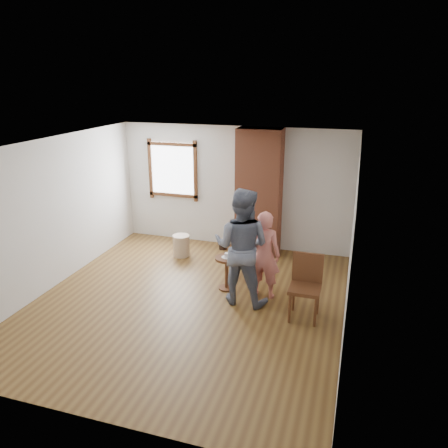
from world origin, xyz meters
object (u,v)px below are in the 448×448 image
(man, at_px, (241,247))
(stoneware_crock, at_px, (181,246))
(dining_chair_left, at_px, (241,252))
(side_table, at_px, (227,268))
(person_pink, at_px, (264,255))
(dining_chair_right, at_px, (306,283))

(man, bearing_deg, stoneware_crock, -37.39)
(stoneware_crock, xyz_separation_m, man, (1.68, -1.49, 0.74))
(dining_chair_left, relative_size, man, 0.45)
(stoneware_crock, bearing_deg, side_table, -40.80)
(man, bearing_deg, side_table, -39.62)
(man, bearing_deg, person_pink, -135.55)
(dining_chair_right, bearing_deg, stoneware_crock, 149.09)
(dining_chair_left, distance_m, man, 1.03)
(dining_chair_left, xyz_separation_m, dining_chair_right, (1.31, -1.05, 0.08))
(dining_chair_left, relative_size, person_pink, 0.58)
(side_table, bearing_deg, man, -43.64)
(dining_chair_left, distance_m, dining_chair_right, 1.68)
(stoneware_crock, distance_m, dining_chair_right, 3.24)
(man, distance_m, person_pink, 0.47)
(man, height_order, person_pink, man)
(dining_chair_left, bearing_deg, side_table, -107.72)
(stoneware_crock, relative_size, dining_chair_left, 0.51)
(side_table, bearing_deg, dining_chair_left, 78.14)
(dining_chair_right, xyz_separation_m, person_pink, (-0.76, 0.44, 0.19))
(side_table, relative_size, man, 0.31)
(dining_chair_left, height_order, dining_chair_right, dining_chair_right)
(side_table, bearing_deg, stoneware_crock, 139.20)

